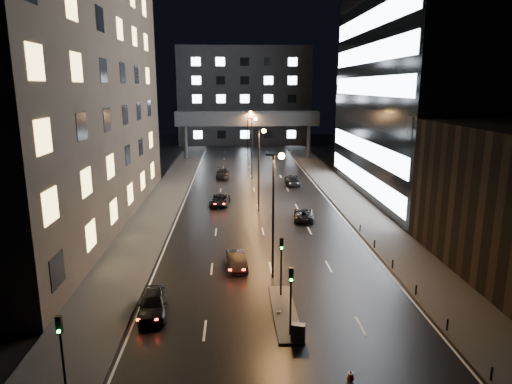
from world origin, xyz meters
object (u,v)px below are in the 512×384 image
Objects in this scene: car_away_a at (153,303)px; car_away_c at (220,200)px; car_away_d at (223,174)px; utility_cabinet at (298,332)px; car_toward_b at (293,180)px; car_toward_a at (304,214)px; car_away_b at (237,261)px.

car_away_c is (3.75, 28.84, -0.10)m from car_away_a.
utility_cabinet is at bearing -83.72° from car_away_d.
car_away_d is 51.21m from utility_cabinet.
car_away_a is at bearing 73.10° from car_toward_b.
car_away_c is at bearing -90.01° from car_away_d.
car_away_d is (0.02, 18.02, 0.09)m from car_away_c.
car_away_d is at bearing -25.18° from car_toward_b.
car_away_a is 0.97× the size of car_toward_a.
car_toward_b reaches higher than car_toward_a.
car_toward_b reaches higher than car_away_d.
car_away_a is 29.09m from car_away_c.
car_toward_a is at bearing 51.98° from car_away_a.
car_away_a is 9.62m from car_away_b.
car_away_c is 0.92× the size of car_away_d.
car_toward_b is (11.05, 12.11, 0.12)m from car_away_c.
car_toward_a is 4.39× the size of utility_cabinet.
car_away_d is at bearing 96.19° from car_away_c.
utility_cabinet is (9.32, -4.05, -0.10)m from car_away_a.
car_away_c is (-1.98, 21.12, 0.00)m from car_away_b.
car_away_a is 47.01m from car_away_d.
car_away_d is at bearing 112.14° from utility_cabinet.
car_away_d reaches higher than utility_cabinet.
car_toward_a is 19.27m from car_toward_b.
car_away_a is 0.87× the size of car_away_d.
car_toward_b is (11.03, -5.90, 0.03)m from car_away_d.
car_away_a is 25.64m from car_toward_a.
car_away_a is 0.83× the size of car_toward_b.
car_toward_a is (13.61, 21.73, -0.13)m from car_away_a.
car_away_c is at bearing 76.63° from car_away_a.
car_away_b is 39.18m from car_away_d.
car_away_c is 33.36m from utility_cabinet.
car_away_a is 43.55m from car_toward_b.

